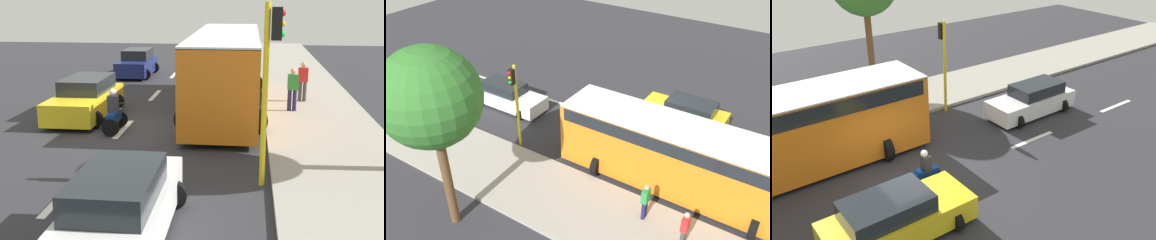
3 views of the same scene
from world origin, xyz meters
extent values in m
cube|color=#2D2D33|center=(0.00, 0.00, -0.05)|extent=(40.00, 60.00, 0.10)
cube|color=#9E998E|center=(7.00, 0.00, 0.07)|extent=(4.00, 60.00, 0.15)
cube|color=white|center=(0.00, -12.00, 0.01)|extent=(0.20, 2.40, 0.01)
cube|color=white|center=(0.00, -6.00, 0.01)|extent=(0.20, 2.40, 0.01)
cube|color=white|center=(0.00, 0.00, 0.01)|extent=(0.20, 2.40, 0.01)
cube|color=white|center=(2.00, -7.82, 0.56)|extent=(1.71, 4.53, 0.80)
cube|color=#1E2328|center=(2.00, -8.18, 1.24)|extent=(1.44, 2.54, 0.56)
cylinder|color=black|center=(1.25, -6.32, 0.32)|extent=(0.64, 0.22, 0.64)
cylinder|color=black|center=(2.75, -6.32, 0.32)|extent=(0.64, 0.22, 0.64)
cylinder|color=black|center=(1.25, -9.31, 0.32)|extent=(0.64, 0.22, 0.64)
cylinder|color=black|center=(2.75, -9.31, 0.32)|extent=(0.64, 0.22, 0.64)
cube|color=yellow|center=(-1.88, 1.55, 0.56)|extent=(1.85, 4.60, 0.80)
cube|color=#1E2328|center=(-1.88, 1.92, 1.24)|extent=(1.56, 2.57, 0.56)
cylinder|color=black|center=(-1.06, 0.03, 0.32)|extent=(0.64, 0.22, 0.64)
cylinder|color=black|center=(-2.70, 0.03, 0.32)|extent=(0.64, 0.22, 0.64)
cylinder|color=black|center=(-1.06, 3.07, 0.32)|extent=(0.64, 0.22, 0.64)
cube|color=orange|center=(3.44, 3.36, 1.65)|extent=(2.50, 11.00, 2.90)
cube|color=black|center=(3.44, 3.36, 2.75)|extent=(2.52, 10.56, 0.60)
cube|color=white|center=(3.44, 3.36, 3.12)|extent=(2.50, 11.00, 0.08)
cylinder|color=black|center=(2.34, -0.16, 0.50)|extent=(1.00, 0.30, 1.00)
cylinder|color=black|center=(4.54, -0.16, 0.50)|extent=(1.00, 0.30, 1.00)
cylinder|color=black|center=(-0.21, 0.30, 0.30)|extent=(0.60, 0.10, 0.60)
cylinder|color=black|center=(-0.21, -0.90, 0.30)|extent=(0.60, 0.10, 0.60)
cube|color=navy|center=(-0.21, -0.35, 0.55)|extent=(0.28, 1.10, 0.36)
sphere|color=navy|center=(-0.21, -0.15, 0.73)|extent=(0.32, 0.32, 0.32)
cylinder|color=black|center=(-0.21, 0.20, 0.90)|extent=(0.55, 0.04, 0.04)
cube|color=#333338|center=(-0.21, -0.45, 1.00)|extent=(0.36, 0.24, 0.60)
sphere|color=silver|center=(-0.21, -0.40, 1.40)|extent=(0.26, 0.26, 0.26)
cylinder|color=#1E1E4C|center=(5.98, 2.96, 0.57)|extent=(0.16, 0.16, 0.85)
cylinder|color=#1E1E4C|center=(6.18, 2.96, 0.57)|extent=(0.16, 0.16, 0.85)
cube|color=#268C3F|center=(6.08, 2.96, 1.30)|extent=(0.40, 0.24, 0.60)
sphere|color=tan|center=(6.08, 2.96, 1.73)|extent=(0.22, 0.22, 0.22)
cylinder|color=yellow|center=(4.75, -4.68, 2.25)|extent=(0.14, 0.14, 4.50)
cube|color=black|center=(4.97, -4.68, 4.00)|extent=(0.24, 0.24, 0.76)
sphere|color=red|center=(5.09, -4.68, 4.24)|extent=(0.16, 0.16, 0.16)
sphere|color=#F2A50C|center=(5.09, -4.68, 4.00)|extent=(0.16, 0.16, 0.16)
sphere|color=green|center=(5.09, -4.68, 3.76)|extent=(0.16, 0.16, 0.16)
cylinder|color=brown|center=(10.31, -3.43, 2.23)|extent=(0.36, 0.36, 4.45)
camera|label=1|loc=(4.35, -16.49, 4.71)|focal=46.38mm
camera|label=2|loc=(17.72, 7.42, 12.32)|focal=38.48mm
camera|label=3|loc=(-11.07, 5.96, 8.88)|focal=39.23mm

